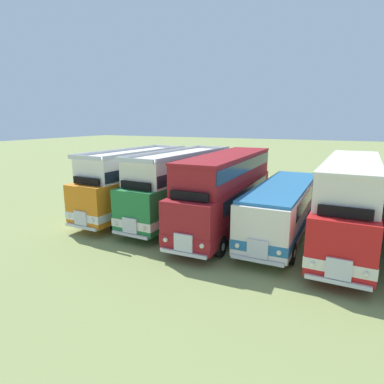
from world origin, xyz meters
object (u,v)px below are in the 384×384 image
Objects in this scene: bus_second_in_row at (182,184)px; bus_third_in_row at (227,189)px; bus_fourth_in_row at (283,206)px; bus_first_in_row at (136,181)px; bus_fifth_in_row at (349,199)px.

bus_second_in_row is 0.94× the size of bus_third_in_row.
bus_third_in_row is 1.10× the size of bus_fourth_in_row.
bus_first_in_row is 6.54m from bus_third_in_row.
bus_third_in_row is at bearing -178.31° from bus_fifth_in_row.
bus_second_in_row reaches higher than bus_fourth_in_row.
bus_third_in_row is at bearing -178.72° from bus_fourth_in_row.
bus_second_in_row is 9.82m from bus_fifth_in_row.
bus_second_in_row reaches higher than bus_fifth_in_row.
bus_second_in_row is 3.32m from bus_third_in_row.
bus_first_in_row is 0.97× the size of bus_fourth_in_row.
bus_fourth_in_row is at bearing -4.52° from bus_second_in_row.
bus_fifth_in_row reaches higher than bus_fourth_in_row.
bus_first_in_row is 3.30m from bus_second_in_row.
bus_third_in_row is 3.35m from bus_fourth_in_row.
bus_third_in_row is 6.55m from bus_fifth_in_row.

